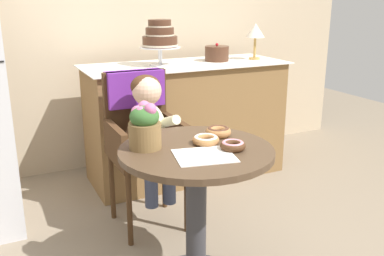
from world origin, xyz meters
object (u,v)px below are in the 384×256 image
cafe_table (196,190)px  round_layer_cake (217,54)px  seated_child (149,124)px  flower_vase (145,125)px  donut_front (218,131)px  table_lamp (255,32)px  wicker_chair (141,124)px  tiered_cake_stand (160,38)px  donut_side (233,145)px  donut_mid (206,139)px

cafe_table → round_layer_cake: (0.83, 1.33, 0.45)m
seated_child → flower_vase: (-0.20, -0.49, 0.15)m
seated_child → donut_front: size_ratio=5.63×
donut_front → table_lamp: 1.56m
round_layer_cake → wicker_chair: bearing=-145.6°
cafe_table → seated_child: 0.62m
flower_vase → table_lamp: (1.36, 1.18, 0.29)m
flower_vase → table_lamp: size_ratio=0.76×
flower_vase → table_lamp: bearing=40.8°
cafe_table → tiered_cake_stand: size_ratio=2.18×
wicker_chair → donut_side: size_ratio=8.09×
seated_child → donut_side: seated_child is taller
cafe_table → round_layer_cake: 1.63m
wicker_chair → round_layer_cake: bearing=30.1°
wicker_chair → table_lamp: (1.16, 0.53, 0.48)m
donut_mid → round_layer_cake: (0.76, 1.29, 0.22)m
donut_front → round_layer_cake: size_ratio=0.68×
donut_mid → flower_vase: (-0.28, 0.07, 0.09)m
donut_front → flower_vase: bearing=-178.2°
donut_side → flower_vase: (-0.35, 0.19, 0.09)m
table_lamp → round_layer_cake: bearing=171.6°
cafe_table → seated_child: (-0.01, 0.60, 0.17)m
donut_mid → table_lamp: (1.08, 1.24, 0.38)m
donut_mid → flower_vase: size_ratio=0.59×
flower_vase → tiered_cake_stand: bearing=65.2°
table_lamp → cafe_table: bearing=-132.0°
flower_vase → tiered_cake_stand: size_ratio=0.66×
round_layer_cake → table_lamp: 0.36m
donut_mid → tiered_cake_stand: tiered_cake_stand is taller
wicker_chair → seated_child: 0.16m
donut_side → tiered_cake_stand: size_ratio=0.36×
donut_side → flower_vase: size_ratio=0.54×
donut_front → donut_side: 0.21m
table_lamp → flower_vase: bearing=-139.2°
tiered_cake_stand → table_lamp: (0.81, -0.02, 0.01)m
tiered_cake_stand → table_lamp: bearing=-1.3°
tiered_cake_stand → cafe_table: bearing=-104.8°
seated_child → donut_mid: size_ratio=5.67×
donut_mid → table_lamp: size_ratio=0.45×
seated_child → donut_side: (0.15, -0.69, 0.06)m
tiered_cake_stand → round_layer_cake: 0.51m
donut_side → table_lamp: table_lamp is taller
donut_side → table_lamp: 1.74m
donut_mid → round_layer_cake: round_layer_cake is taller
donut_front → donut_mid: 0.14m
donut_front → donut_mid: size_ratio=1.01×
seated_child → donut_mid: 0.57m
cafe_table → wicker_chair: (-0.01, 0.75, 0.13)m
donut_mid → flower_vase: 0.30m
round_layer_cake → donut_front: bearing=-118.3°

